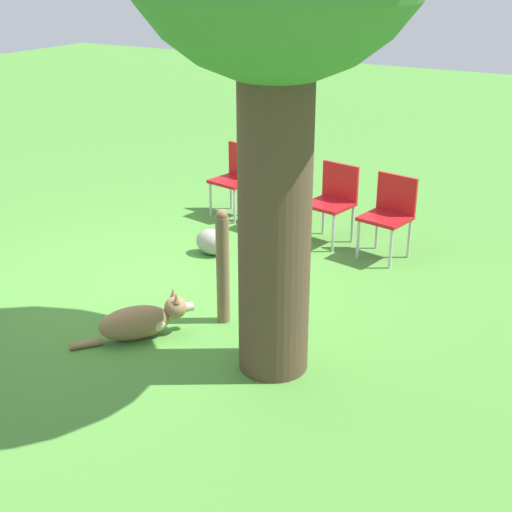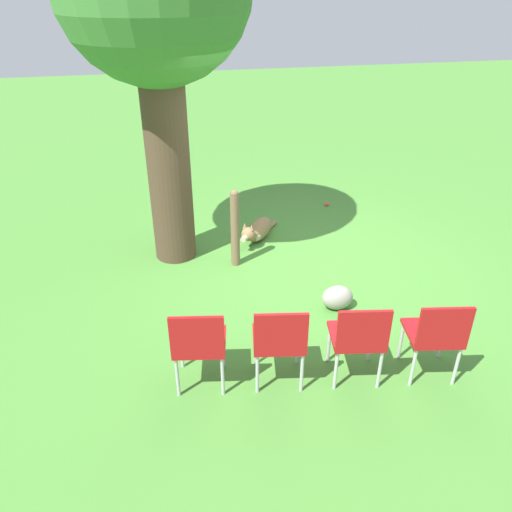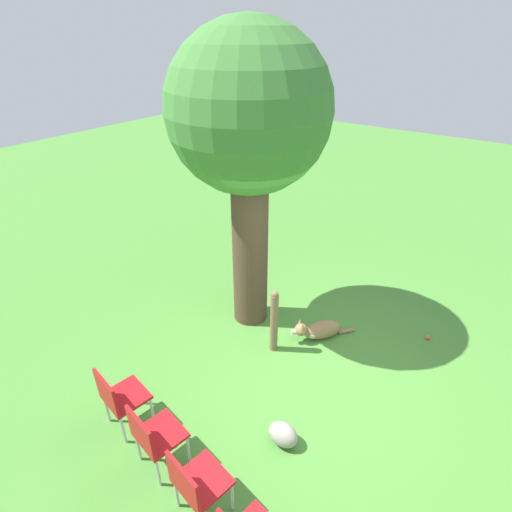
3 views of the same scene
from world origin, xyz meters
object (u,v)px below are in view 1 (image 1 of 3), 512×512
(red_chair_1, at_px, (283,185))
(red_chair_3, at_px, (390,211))
(dog, at_px, (142,321))
(red_chair_2, at_px, (333,197))
(fence_post, at_px, (223,266))
(red_chair_0, at_px, (237,175))

(red_chair_1, distance_m, red_chair_3, 1.35)
(dog, height_order, red_chair_3, red_chair_3)
(red_chair_1, relative_size, red_chair_3, 1.00)
(red_chair_3, bearing_deg, red_chair_2, -88.67)
(red_chair_2, distance_m, red_chair_3, 0.67)
(red_chair_3, bearing_deg, fence_post, -8.06)
(fence_post, xyz_separation_m, red_chair_0, (-2.36, -1.32, -0.01))
(fence_post, relative_size, red_chair_0, 1.19)
(red_chair_2, bearing_deg, red_chair_0, -88.67)
(dog, height_order, red_chair_2, red_chair_2)
(red_chair_0, relative_size, red_chair_1, 1.00)
(red_chair_1, height_order, red_chair_3, same)
(red_chair_2, bearing_deg, red_chair_1, -88.67)
(fence_post, relative_size, red_chair_3, 1.19)
(red_chair_0, distance_m, red_chair_2, 1.35)
(dog, relative_size, fence_post, 0.83)
(red_chair_2, bearing_deg, red_chair_3, 91.33)
(dog, distance_m, red_chair_1, 2.85)
(red_chair_0, xyz_separation_m, red_chair_1, (0.11, 0.67, 0.00))
(red_chair_3, bearing_deg, red_chair_1, -88.67)
(dog, distance_m, red_chair_0, 3.08)
(dog, relative_size, red_chair_0, 0.99)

